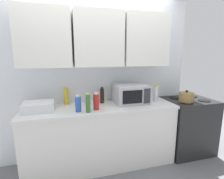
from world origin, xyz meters
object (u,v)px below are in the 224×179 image
stove_range (187,125)px  bottle_clear_tall (156,94)px  dish_rack (39,106)px  bottle_soy_dark (102,96)px  kettle (186,97)px  microwave (131,94)px  bottle_red_sauce (96,101)px  bottle_green_oil (88,103)px  bottle_yellow_mustard (66,96)px  bottle_blue_cleaner (78,104)px

stove_range → bottle_clear_tall: (-0.58, 0.05, 0.57)m
dish_rack → bottle_soy_dark: bearing=10.3°
kettle → microwave: 0.84m
bottle_red_sauce → bottle_green_oil: bearing=-144.8°
bottle_yellow_mustard → bottle_clear_tall: size_ratio=1.03×
bottle_clear_tall → dish_rack: bearing=-179.1°
kettle → bottle_green_oil: (-1.50, -0.06, 0.03)m
bottle_green_oil → dish_rack: bearing=160.3°
microwave → bottle_green_oil: 0.72m
kettle → bottle_yellow_mustard: (-1.76, 0.38, 0.04)m
bottle_green_oil → stove_range: bearing=6.7°
kettle → bottle_clear_tall: 0.45m
bottle_clear_tall → bottle_soy_dark: size_ratio=1.04×
stove_range → bottle_clear_tall: bearing=175.5°
microwave → bottle_clear_tall: microwave is taller
kettle → bottle_clear_tall: size_ratio=0.84×
stove_range → bottle_clear_tall: bottle_clear_tall is taller
microwave → bottle_soy_dark: microwave is taller
microwave → dish_rack: microwave is taller
dish_rack → bottle_yellow_mustard: (0.35, 0.22, 0.06)m
stove_range → bottle_soy_dark: 1.52m
bottle_yellow_mustard → bottle_soy_dark: (0.52, -0.06, -0.01)m
bottle_clear_tall → kettle: bearing=-24.3°
dish_rack → bottle_yellow_mustard: bottle_yellow_mustard is taller
microwave → bottle_soy_dark: bearing=163.1°
bottle_red_sauce → bottle_clear_tall: bottle_clear_tall is taller
kettle → dish_rack: 2.11m
bottle_red_sauce → bottle_yellow_mustard: 0.52m
bottle_yellow_mustard → bottle_clear_tall: bearing=-8.1°
microwave → bottle_soy_dark: size_ratio=1.99×
microwave → bottle_green_oil: microwave is taller
bottle_blue_cleaner → bottle_yellow_mustard: size_ratio=0.83×
bottle_soy_dark → bottle_green_oil: bottle_green_oil is taller
bottle_clear_tall → bottle_green_oil: bearing=-167.4°
bottle_blue_cleaner → bottle_yellow_mustard: (-0.14, 0.38, 0.02)m
stove_range → microwave: microwave is taller
bottle_blue_cleaner → kettle: bearing=0.0°
dish_rack → bottle_blue_cleaner: 0.51m
bottle_clear_tall → bottle_soy_dark: (-0.82, 0.13, -0.01)m
stove_range → microwave: size_ratio=1.90×
dish_rack → bottle_clear_tall: bottle_clear_tall is taller
bottle_clear_tall → bottle_green_oil: (-1.08, -0.24, -0.00)m
dish_rack → microwave: bearing=1.4°
kettle → bottle_yellow_mustard: size_ratio=0.82×
stove_range → bottle_red_sauce: 1.65m
kettle → bottle_green_oil: bottle_green_oil is taller
bottle_red_sauce → bottle_soy_dark: (0.14, 0.29, 0.00)m
bottle_yellow_mustard → stove_range: bearing=-7.0°
stove_range → bottle_green_oil: (-1.67, -0.20, 0.57)m
stove_range → bottle_red_sauce: bearing=-175.8°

